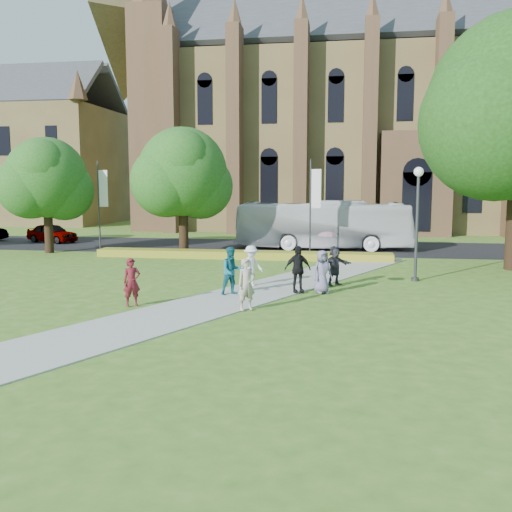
% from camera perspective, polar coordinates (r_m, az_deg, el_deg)
% --- Properties ---
extents(ground, '(160.00, 160.00, 0.00)m').
position_cam_1_polar(ground, '(21.42, -2.86, -4.81)').
color(ground, '#3D651E').
rests_on(ground, ground).
extents(road, '(160.00, 10.00, 0.02)m').
position_cam_1_polar(road, '(40.96, 3.08, 0.92)').
color(road, black).
rests_on(road, ground).
extents(footpath, '(15.58, 28.54, 0.04)m').
position_cam_1_polar(footpath, '(22.38, -2.31, -4.24)').
color(footpath, '#B2B2A8').
rests_on(footpath, ground).
extents(flower_hedge, '(18.00, 1.40, 0.45)m').
position_cam_1_polar(flower_hedge, '(34.55, -1.47, 0.13)').
color(flower_hedge, gold).
rests_on(flower_hedge, ground).
extents(cathedral, '(52.60, 18.25, 28.00)m').
position_cam_1_polar(cathedral, '(61.07, 15.01, 14.94)').
color(cathedral, brown).
rests_on(cathedral, ground).
extents(building_west, '(22.00, 14.00, 18.30)m').
position_cam_1_polar(building_west, '(73.53, -22.57, 10.31)').
color(building_west, brown).
rests_on(building_west, ground).
extents(streetlamp, '(0.44, 0.44, 5.24)m').
position_cam_1_polar(streetlamp, '(27.17, 15.84, 4.46)').
color(streetlamp, '#38383D').
rests_on(streetlamp, ground).
extents(street_tree_0, '(5.20, 5.20, 7.50)m').
position_cam_1_polar(street_tree_0, '(39.60, -20.23, 7.33)').
color(street_tree_0, '#332114').
rests_on(street_tree_0, ground).
extents(street_tree_1, '(5.60, 5.60, 8.05)m').
position_cam_1_polar(street_tree_1, '(36.52, -7.34, 8.31)').
color(street_tree_1, '#332114').
rests_on(street_tree_1, ground).
extents(banner_pole_0, '(0.70, 0.10, 6.00)m').
position_cam_1_polar(banner_pole_0, '(35.77, 5.64, 5.42)').
color(banner_pole_0, '#38383D').
rests_on(banner_pole_0, ground).
extents(banner_pole_1, '(0.70, 0.10, 6.00)m').
position_cam_1_polar(banner_pole_1, '(39.26, -15.30, 5.35)').
color(banner_pole_1, '#38383D').
rests_on(banner_pole_1, ground).
extents(tour_coach, '(12.11, 3.20, 3.35)m').
position_cam_1_polar(tour_coach, '(39.49, 6.78, 3.10)').
color(tour_coach, white).
rests_on(tour_coach, road).
extents(car_0, '(4.56, 3.00, 1.44)m').
position_cam_1_polar(car_0, '(46.77, -19.72, 2.18)').
color(car_0, gray).
rests_on(car_0, road).
extents(pedestrian_0, '(0.76, 0.70, 1.75)m').
position_cam_1_polar(pedestrian_0, '(21.26, -12.32, -2.55)').
color(pedestrian_0, maroon).
rests_on(pedestrian_0, footpath).
extents(pedestrian_1, '(1.18, 1.11, 1.92)m').
position_cam_1_polar(pedestrian_1, '(22.86, -2.43, -1.50)').
color(pedestrian_1, '#155C6C').
rests_on(pedestrian_1, footpath).
extents(pedestrian_2, '(1.30, 1.25, 1.77)m').
position_cam_1_polar(pedestrian_2, '(24.82, -0.49, -0.99)').
color(pedestrian_2, white).
rests_on(pedestrian_2, footpath).
extents(pedestrian_3, '(1.22, 0.91, 1.92)m').
position_cam_1_polar(pedestrian_3, '(23.40, 4.19, -1.32)').
color(pedestrian_3, black).
rests_on(pedestrian_3, footpath).
extents(pedestrian_4, '(1.02, 0.94, 1.75)m').
position_cam_1_polar(pedestrian_4, '(23.39, 6.64, -1.56)').
color(pedestrian_4, slate).
rests_on(pedestrian_4, footpath).
extents(pedestrian_5, '(1.56, 1.42, 1.74)m').
position_cam_1_polar(pedestrian_5, '(25.31, 7.87, -0.94)').
color(pedestrian_5, '#25252D').
rests_on(pedestrian_5, footpath).
extents(pedestrian_6, '(0.80, 0.74, 1.83)m').
position_cam_1_polar(pedestrian_6, '(20.07, -0.95, -2.85)').
color(pedestrian_6, '#AE9E91').
rests_on(pedestrian_6, footpath).
extents(parasol, '(0.94, 0.94, 0.68)m').
position_cam_1_polar(parasol, '(23.33, 7.14, 1.42)').
color(parasol, '#C1888E').
rests_on(parasol, pedestrian_4).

